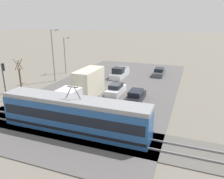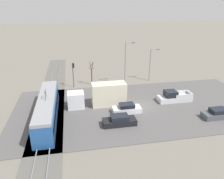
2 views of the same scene
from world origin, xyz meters
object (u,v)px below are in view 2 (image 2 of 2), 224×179
Objects in this scene: light_rail_tram at (47,109)px; traffic_light_pole at (73,72)px; street_tree at (92,74)px; sedan_car_0 at (119,121)px; street_lamp_near_crossing at (126,61)px; pickup_truck at (174,97)px; sedan_car_2 at (218,114)px; box_truck at (101,95)px; street_lamp_mid_block at (151,62)px; sedan_car_1 at (127,109)px.

traffic_light_pole reaches higher than light_rail_tram.
light_rail_tram is at bearing 150.02° from street_tree.
street_tree is at bearing -173.09° from sedan_car_0.
street_tree is at bearing 79.75° from street_lamp_near_crossing.
sedan_car_2 is (-6.73, -3.80, -0.13)m from pickup_truck.
box_truck is at bearing -156.40° from traffic_light_pole.
street_lamp_near_crossing reaches higher than traffic_light_pole.
box_truck is (3.18, -8.30, 0.13)m from light_rail_tram.
sedan_car_2 is at bearing -136.64° from street_tree.
light_rail_tram is 13.44m from traffic_light_pole.
street_tree is 13.02m from street_lamp_mid_block.
street_tree is (13.63, 4.00, 1.60)m from sedan_car_1.
sedan_car_0 is (-3.47, -9.92, -1.02)m from light_rail_tram.
pickup_truck is 9.41m from sedan_car_1.
traffic_light_pole is at bearing 58.66° from pickup_truck.
sedan_car_0 is at bearing -160.33° from traffic_light_pole.
street_lamp_near_crossing is (9.88, 6.10, 4.24)m from pickup_truck.
sedan_car_2 is (-4.25, -24.72, -1.01)m from light_rail_tram.
traffic_light_pole is at bearing 93.85° from street_lamp_mid_block.
street_lamp_near_crossing is (-1.26, -6.97, 2.78)m from street_tree.
sedan_car_2 is 0.93× the size of street_tree.
sedan_car_1 is 0.88× the size of traffic_light_pole.
box_truck is 1.08× the size of street_lamp_near_crossing.
street_tree is at bearing 2.46° from box_truck.
sedan_car_0 is 17.28m from street_tree.
street_lamp_near_crossing is at bearing -91.81° from traffic_light_pole.
street_lamp_mid_block is at bearing 0.92° from pickup_truck.
sedan_car_1 is at bearing -108.20° from sedan_car_2.
street_lamp_mid_block reaches higher than sedan_car_1.
street_lamp_mid_block is at bearing -76.19° from street_lamp_near_crossing.
sedan_car_0 is 17.13m from street_lamp_near_crossing.
street_lamp_near_crossing is at bearing -35.41° from box_truck.
pickup_truck is 1.26× the size of sedan_car_2.
light_rail_tram is at bearing -99.77° from sedan_car_2.
street_lamp_near_crossing is (16.60, 9.90, 4.37)m from sedan_car_2.
sedan_car_1 is 13.55m from sedan_car_2.
street_tree is (13.61, -7.85, 0.58)m from light_rail_tram.
light_rail_tram is 3.33× the size of sedan_car_1.
street_lamp_near_crossing is (9.17, -6.52, 3.23)m from box_truck.
light_rail_tram is 25.10m from sedan_car_2.
sedan_car_1 is at bearing 166.50° from street_lamp_near_crossing.
street_lamp_mid_block is at bearing -86.15° from traffic_light_pole.
street_tree reaches higher than sedan_car_2.
box_truck is 2.06× the size of sedan_car_2.
box_truck is 18.06m from sedan_car_2.
street_lamp_mid_block is at bearing 147.27° from sedan_car_1.
street_lamp_mid_block reaches higher than pickup_truck.
box_truck is 4.92m from sedan_car_1.
light_rail_tram is 2.96× the size of street_tree.
street_lamp_mid_block is (18.06, 3.98, 3.43)m from sedan_car_2.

